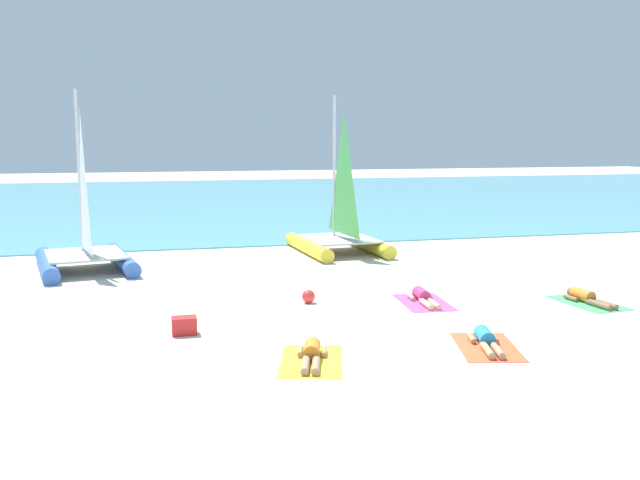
{
  "coord_description": "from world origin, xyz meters",
  "views": [
    {
      "loc": [
        -4.66,
        -12.82,
        3.99
      ],
      "look_at": [
        0.0,
        5.5,
        1.2
      ],
      "focal_mm": 39.21,
      "sensor_mm": 36.0,
      "label": 1
    }
  ],
  "objects_px": {
    "sunbather_center_left": "(486,340)",
    "sunbather_leftmost": "(312,353)",
    "towel_center_right": "(424,302)",
    "beach_ball": "(308,296)",
    "sunbather_rightmost": "(586,297)",
    "towel_rightmost": "(588,303)",
    "sailboat_blue": "(85,244)",
    "cooler_box": "(184,326)",
    "towel_center_left": "(487,347)",
    "sunbather_center_right": "(423,297)",
    "towel_leftmost": "(312,361)",
    "sailboat_yellow": "(339,230)"
  },
  "relations": [
    {
      "from": "towel_center_left",
      "to": "cooler_box",
      "type": "relative_size",
      "value": 3.8
    },
    {
      "from": "towel_center_left",
      "to": "sunbather_rightmost",
      "type": "relative_size",
      "value": 1.21
    },
    {
      "from": "sunbather_center_left",
      "to": "sunbather_leftmost",
      "type": "bearing_deg",
      "value": -165.3
    },
    {
      "from": "sailboat_blue",
      "to": "sunbather_center_right",
      "type": "bearing_deg",
      "value": -47.62
    },
    {
      "from": "sailboat_yellow",
      "to": "sunbather_center_left",
      "type": "xyz_separation_m",
      "value": [
        -0.25,
        -11.28,
        -0.68
      ]
    },
    {
      "from": "towel_center_left",
      "to": "towel_center_right",
      "type": "distance_m",
      "value": 3.7
    },
    {
      "from": "towel_center_right",
      "to": "towel_rightmost",
      "type": "height_order",
      "value": "same"
    },
    {
      "from": "towel_center_left",
      "to": "sailboat_yellow",
      "type": "bearing_deg",
      "value": 88.67
    },
    {
      "from": "sunbather_center_right",
      "to": "towel_rightmost",
      "type": "height_order",
      "value": "sunbather_center_right"
    },
    {
      "from": "sailboat_yellow",
      "to": "sunbather_center_right",
      "type": "distance_m",
      "value": 7.62
    },
    {
      "from": "sailboat_yellow",
      "to": "towel_leftmost",
      "type": "bearing_deg",
      "value": -112.18
    },
    {
      "from": "sunbather_center_right",
      "to": "towel_center_right",
      "type": "bearing_deg",
      "value": -90.0
    },
    {
      "from": "sunbather_center_right",
      "to": "sunbather_leftmost",
      "type": "bearing_deg",
      "value": -129.89
    },
    {
      "from": "sunbather_leftmost",
      "to": "beach_ball",
      "type": "xyz_separation_m",
      "value": [
        0.95,
        4.28,
        0.03
      ]
    },
    {
      "from": "sunbather_center_right",
      "to": "beach_ball",
      "type": "relative_size",
      "value": 4.83
    },
    {
      "from": "towel_center_right",
      "to": "sunbather_leftmost",
      "type": "bearing_deg",
      "value": -135.51
    },
    {
      "from": "sailboat_yellow",
      "to": "towel_center_right",
      "type": "relative_size",
      "value": 2.85
    },
    {
      "from": "towel_leftmost",
      "to": "sunbather_center_left",
      "type": "height_order",
      "value": "sunbather_center_left"
    },
    {
      "from": "towel_rightmost",
      "to": "cooler_box",
      "type": "relative_size",
      "value": 3.8
    },
    {
      "from": "towel_rightmost",
      "to": "towel_center_left",
      "type": "bearing_deg",
      "value": -146.97
    },
    {
      "from": "sunbather_leftmost",
      "to": "beach_ball",
      "type": "distance_m",
      "value": 4.38
    },
    {
      "from": "sailboat_yellow",
      "to": "cooler_box",
      "type": "bearing_deg",
      "value": -126.93
    },
    {
      "from": "sunbather_leftmost",
      "to": "sunbather_center_right",
      "type": "xyz_separation_m",
      "value": [
        3.69,
        3.69,
        0.0
      ]
    },
    {
      "from": "towel_leftmost",
      "to": "sunbather_leftmost",
      "type": "bearing_deg",
      "value": 74.25
    },
    {
      "from": "sunbather_center_left",
      "to": "beach_ball",
      "type": "relative_size",
      "value": 4.78
    },
    {
      "from": "sailboat_yellow",
      "to": "towel_rightmost",
      "type": "xyz_separation_m",
      "value": [
        3.82,
        -8.69,
        -0.8
      ]
    },
    {
      "from": "sunbather_leftmost",
      "to": "sunbather_rightmost",
      "type": "bearing_deg",
      "value": 35.18
    },
    {
      "from": "sailboat_yellow",
      "to": "beach_ball",
      "type": "bearing_deg",
      "value": -115.47
    },
    {
      "from": "sailboat_yellow",
      "to": "sunbather_center_right",
      "type": "relative_size",
      "value": 3.46
    },
    {
      "from": "cooler_box",
      "to": "towel_leftmost",
      "type": "bearing_deg",
      "value": -47.74
    },
    {
      "from": "sunbather_leftmost",
      "to": "towel_center_right",
      "type": "distance_m",
      "value": 5.17
    },
    {
      "from": "sunbather_center_left",
      "to": "cooler_box",
      "type": "relative_size",
      "value": 3.1
    },
    {
      "from": "towel_rightmost",
      "to": "cooler_box",
      "type": "distance_m",
      "value": 9.66
    },
    {
      "from": "towel_center_right",
      "to": "sunbather_rightmost",
      "type": "xyz_separation_m",
      "value": [
        3.83,
        -0.97,
        0.13
      ]
    },
    {
      "from": "sunbather_leftmost",
      "to": "sunbather_rightmost",
      "type": "relative_size",
      "value": 0.99
    },
    {
      "from": "cooler_box",
      "to": "sailboat_yellow",
      "type": "bearing_deg",
      "value": 57.08
    },
    {
      "from": "sunbather_center_left",
      "to": "towel_rightmost",
      "type": "height_order",
      "value": "sunbather_center_left"
    },
    {
      "from": "sailboat_blue",
      "to": "cooler_box",
      "type": "distance_m",
      "value": 8.16
    },
    {
      "from": "sunbather_center_left",
      "to": "cooler_box",
      "type": "bearing_deg",
      "value": 172.71
    },
    {
      "from": "towel_rightmost",
      "to": "sunbather_leftmost",
      "type": "bearing_deg",
      "value": -161.04
    },
    {
      "from": "towel_leftmost",
      "to": "towel_center_right",
      "type": "height_order",
      "value": "same"
    },
    {
      "from": "towel_rightmost",
      "to": "beach_ball",
      "type": "xyz_separation_m",
      "value": [
        -6.57,
        1.7,
        0.16
      ]
    },
    {
      "from": "towel_center_right",
      "to": "sunbather_center_right",
      "type": "relative_size",
      "value": 1.21
    },
    {
      "from": "sailboat_yellow",
      "to": "towel_center_left",
      "type": "distance_m",
      "value": 11.38
    },
    {
      "from": "towel_leftmost",
      "to": "towel_center_left",
      "type": "distance_m",
      "value": 3.46
    },
    {
      "from": "towel_rightmost",
      "to": "sunbather_rightmost",
      "type": "distance_m",
      "value": 0.14
    },
    {
      "from": "towel_center_right",
      "to": "beach_ball",
      "type": "bearing_deg",
      "value": 166.4
    },
    {
      "from": "towel_rightmost",
      "to": "cooler_box",
      "type": "bearing_deg",
      "value": -178.09
    },
    {
      "from": "cooler_box",
      "to": "sunbather_leftmost",
      "type": "bearing_deg",
      "value": -46.7
    },
    {
      "from": "towel_leftmost",
      "to": "beach_ball",
      "type": "bearing_deg",
      "value": 77.39
    }
  ]
}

